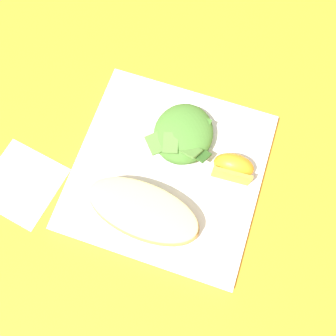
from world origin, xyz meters
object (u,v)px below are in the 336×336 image
(cheesy_pizza_bread, at_px, (143,211))
(paper_napkin, at_px, (22,183))
(green_salad_pile, at_px, (183,134))
(orange_wedge_front, at_px, (233,167))
(white_plate, at_px, (168,171))

(cheesy_pizza_bread, relative_size, paper_napkin, 1.60)
(cheesy_pizza_bread, bearing_deg, green_salad_pile, -8.05)
(paper_napkin, bearing_deg, cheesy_pizza_bread, -86.01)
(cheesy_pizza_bread, distance_m, orange_wedge_front, 0.15)
(white_plate, relative_size, paper_napkin, 2.55)
(orange_wedge_front, bearing_deg, green_salad_pile, 72.54)
(white_plate, xyz_separation_m, orange_wedge_front, (0.03, -0.09, 0.03))
(paper_napkin, bearing_deg, orange_wedge_front, -68.83)
(white_plate, bearing_deg, green_salad_pile, -6.19)
(orange_wedge_front, height_order, paper_napkin, orange_wedge_front)
(green_salad_pile, bearing_deg, cheesy_pizza_bread, 171.95)
(green_salad_pile, xyz_separation_m, orange_wedge_front, (-0.03, -0.09, -0.00))
(white_plate, relative_size, cheesy_pizza_bread, 1.60)
(white_plate, distance_m, paper_napkin, 0.23)
(white_plate, bearing_deg, paper_napkin, 112.77)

